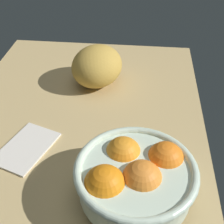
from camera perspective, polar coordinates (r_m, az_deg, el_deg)
name	(u,v)px	position (r cm, az deg, el deg)	size (l,w,h in cm)	color
ground_plane	(81,117)	(83.63, -5.68, -0.86)	(81.84, 64.35, 3.00)	tan
fruit_bowl	(135,176)	(59.28, 4.22, -11.68)	(23.06, 23.06, 10.53)	silver
bread_loaf	(97,66)	(91.10, -2.79, 8.48)	(16.58, 14.23, 11.57)	gold
napkin_folded	(26,147)	(74.59, -15.56, -6.21)	(14.77, 9.67, 0.95)	silver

